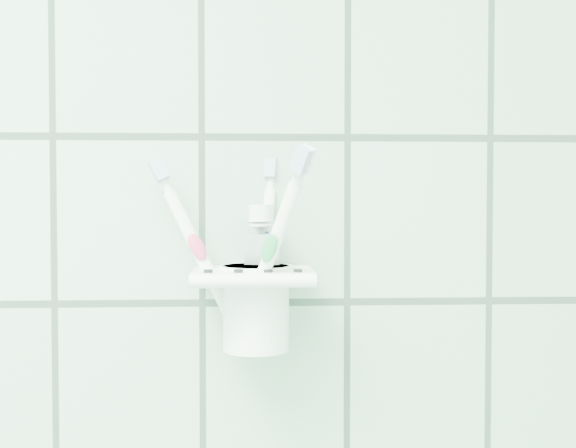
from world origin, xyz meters
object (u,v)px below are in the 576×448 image
(holder_bracket, at_px, (253,277))
(toothpaste_tube, at_px, (264,261))
(toothbrush_pink, at_px, (243,238))
(toothbrush_orange, at_px, (239,234))
(toothbrush_blue, at_px, (258,245))
(cup, at_px, (256,303))

(holder_bracket, distance_m, toothpaste_tube, 0.02)
(toothbrush_pink, xyz_separation_m, toothbrush_orange, (-0.00, 0.00, 0.00))
(toothbrush_blue, relative_size, toothpaste_tube, 1.38)
(holder_bracket, distance_m, toothbrush_blue, 0.03)
(toothbrush_blue, bearing_deg, toothpaste_tube, 53.94)
(holder_bracket, bearing_deg, cup, 49.87)
(toothbrush_pink, height_order, toothbrush_orange, toothbrush_orange)
(toothbrush_orange, xyz_separation_m, toothpaste_tube, (0.02, 0.02, -0.03))
(cup, xyz_separation_m, toothpaste_tube, (0.01, 0.01, 0.04))
(holder_bracket, distance_m, cup, 0.03)
(toothbrush_blue, distance_m, toothpaste_tube, 0.02)
(toothbrush_blue, height_order, toothbrush_orange, toothbrush_orange)
(toothbrush_blue, xyz_separation_m, toothpaste_tube, (0.01, 0.00, -0.02))
(holder_bracket, xyz_separation_m, toothpaste_tube, (0.01, 0.02, 0.01))
(toothbrush_pink, bearing_deg, cup, 11.78)
(toothbrush_pink, distance_m, toothbrush_blue, 0.02)
(holder_bracket, height_order, toothbrush_orange, toothbrush_orange)
(holder_bracket, relative_size, toothbrush_blue, 0.63)
(toothbrush_orange, height_order, toothpaste_tube, toothbrush_orange)
(toothpaste_tube, bearing_deg, toothbrush_orange, -135.99)
(cup, relative_size, toothbrush_pink, 0.42)
(holder_bracket, height_order, toothbrush_pink, toothbrush_pink)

